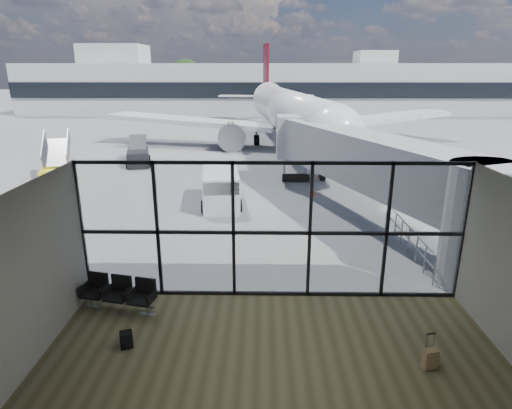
{
  "coord_description": "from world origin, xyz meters",
  "views": [
    {
      "loc": [
        -0.28,
        -12.55,
        7.1
      ],
      "look_at": [
        -0.54,
        3.0,
        2.18
      ],
      "focal_mm": 30.0,
      "sensor_mm": 36.0,
      "label": 1
    }
  ],
  "objects_px": {
    "service_van": "(221,188)",
    "suitcase": "(430,359)",
    "belt_loader": "(138,156)",
    "mobile_stairs": "(57,171)",
    "airliner": "(286,111)",
    "backpack": "(126,340)",
    "seating_row": "(120,291)"
  },
  "relations": [
    {
      "from": "seating_row",
      "to": "backpack",
      "type": "relative_size",
      "value": 4.87
    },
    {
      "from": "backpack",
      "to": "mobile_stairs",
      "type": "distance_m",
      "value": 20.62
    },
    {
      "from": "seating_row",
      "to": "backpack",
      "type": "bearing_deg",
      "value": -55.53
    },
    {
      "from": "backpack",
      "to": "suitcase",
      "type": "relative_size",
      "value": 0.52
    },
    {
      "from": "service_van",
      "to": "mobile_stairs",
      "type": "xyz_separation_m",
      "value": [
        -11.46,
        5.26,
        -0.36
      ]
    },
    {
      "from": "suitcase",
      "to": "belt_loader",
      "type": "height_order",
      "value": "belt_loader"
    },
    {
      "from": "seating_row",
      "to": "service_van",
      "type": "height_order",
      "value": "service_van"
    },
    {
      "from": "backpack",
      "to": "mobile_stairs",
      "type": "relative_size",
      "value": 0.13
    },
    {
      "from": "seating_row",
      "to": "service_van",
      "type": "xyz_separation_m",
      "value": [
        2.11,
        10.72,
        0.38
      ]
    },
    {
      "from": "seating_row",
      "to": "airliner",
      "type": "distance_m",
      "value": 32.28
    },
    {
      "from": "seating_row",
      "to": "belt_loader",
      "type": "relative_size",
      "value": 0.52
    },
    {
      "from": "belt_loader",
      "to": "suitcase",
      "type": "bearing_deg",
      "value": -73.93
    },
    {
      "from": "service_van",
      "to": "mobile_stairs",
      "type": "bearing_deg",
      "value": 148.95
    },
    {
      "from": "airliner",
      "to": "mobile_stairs",
      "type": "distance_m",
      "value": 22.43
    },
    {
      "from": "suitcase",
      "to": "mobile_stairs",
      "type": "height_order",
      "value": "mobile_stairs"
    },
    {
      "from": "service_van",
      "to": "belt_loader",
      "type": "bearing_deg",
      "value": 119.48
    },
    {
      "from": "backpack",
      "to": "service_van",
      "type": "xyz_separation_m",
      "value": [
        1.32,
        12.69,
        0.73
      ]
    },
    {
      "from": "seating_row",
      "to": "backpack",
      "type": "distance_m",
      "value": 2.15
    },
    {
      "from": "airliner",
      "to": "mobile_stairs",
      "type": "relative_size",
      "value": 10.3
    },
    {
      "from": "suitcase",
      "to": "airliner",
      "type": "height_order",
      "value": "airliner"
    },
    {
      "from": "backpack",
      "to": "service_van",
      "type": "distance_m",
      "value": 12.78
    },
    {
      "from": "airliner",
      "to": "seating_row",
      "type": "bearing_deg",
      "value": -108.27
    },
    {
      "from": "seating_row",
      "to": "suitcase",
      "type": "distance_m",
      "value": 8.97
    },
    {
      "from": "service_van",
      "to": "suitcase",
      "type": "bearing_deg",
      "value": -70.72
    },
    {
      "from": "service_van",
      "to": "mobile_stairs",
      "type": "relative_size",
      "value": 1.15
    },
    {
      "from": "belt_loader",
      "to": "service_van",
      "type": "bearing_deg",
      "value": -68.42
    },
    {
      "from": "seating_row",
      "to": "mobile_stairs",
      "type": "bearing_deg",
      "value": 133.04
    },
    {
      "from": "seating_row",
      "to": "backpack",
      "type": "xyz_separation_m",
      "value": [
        0.79,
        -1.97,
        -0.35
      ]
    },
    {
      "from": "suitcase",
      "to": "service_van",
      "type": "distance_m",
      "value": 14.88
    },
    {
      "from": "suitcase",
      "to": "belt_loader",
      "type": "xyz_separation_m",
      "value": [
        -13.87,
        23.66,
        0.39
      ]
    },
    {
      "from": "airliner",
      "to": "backpack",
      "type": "bearing_deg",
      "value": -106.28
    },
    {
      "from": "backpack",
      "to": "mobile_stairs",
      "type": "bearing_deg",
      "value": 97.88
    }
  ]
}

